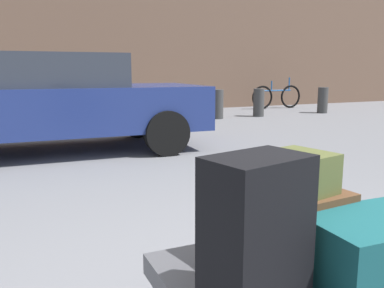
{
  "coord_description": "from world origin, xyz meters",
  "views": [
    {
      "loc": [
        -1.12,
        -1.31,
        1.19
      ],
      "look_at": [
        0.0,
        1.2,
        0.69
      ],
      "focal_mm": 37.87,
      "sensor_mm": 36.0,
      "label": 1
    }
  ],
  "objects_px": {
    "duffel_bag_brown_front_right": "(286,226)",
    "suitcase_teal_rear_right": "(376,248)",
    "suitcase_black_stacked_top": "(256,234)",
    "bollard_kerb_mid": "(218,104)",
    "bollard_kerb_far": "(259,103)",
    "parked_car": "(50,100)",
    "bicycle_leaning": "(277,97)",
    "luggage_cart": "(302,282)",
    "bollard_corner": "(323,100)",
    "bollard_kerb_near": "(166,106)",
    "duffel_bag_olive_topmost_pile": "(289,174)"
  },
  "relations": [
    {
      "from": "luggage_cart",
      "to": "parked_car",
      "type": "height_order",
      "value": "parked_car"
    },
    {
      "from": "luggage_cart",
      "to": "bollard_kerb_near",
      "type": "xyz_separation_m",
      "value": [
        2.16,
        7.59,
        0.09
      ]
    },
    {
      "from": "bollard_corner",
      "to": "luggage_cart",
      "type": "bearing_deg",
      "value": -132.07
    },
    {
      "from": "suitcase_black_stacked_top",
      "to": "bollard_corner",
      "type": "distance_m",
      "value": 10.59
    },
    {
      "from": "duffel_bag_brown_front_right",
      "to": "bollard_kerb_mid",
      "type": "distance_m",
      "value": 8.26
    },
    {
      "from": "bicycle_leaning",
      "to": "bollard_kerb_near",
      "type": "xyz_separation_m",
      "value": [
        -4.32,
        -1.65,
        -0.01
      ]
    },
    {
      "from": "duffel_bag_brown_front_right",
      "to": "suitcase_black_stacked_top",
      "type": "bearing_deg",
      "value": -146.4
    },
    {
      "from": "duffel_bag_olive_topmost_pile",
      "to": "parked_car",
      "type": "distance_m",
      "value": 4.8
    },
    {
      "from": "duffel_bag_brown_front_right",
      "to": "suitcase_black_stacked_top",
      "type": "relative_size",
      "value": 1.0
    },
    {
      "from": "bollard_kerb_near",
      "to": "bollard_corner",
      "type": "distance_m",
      "value": 4.69
    },
    {
      "from": "suitcase_black_stacked_top",
      "to": "bollard_kerb_far",
      "type": "bearing_deg",
      "value": 43.15
    },
    {
      "from": "bollard_kerb_near",
      "to": "bollard_kerb_far",
      "type": "distance_m",
      "value": 2.57
    },
    {
      "from": "luggage_cart",
      "to": "duffel_bag_olive_topmost_pile",
      "type": "height_order",
      "value": "duffel_bag_olive_topmost_pile"
    },
    {
      "from": "bollard_kerb_far",
      "to": "bollard_corner",
      "type": "relative_size",
      "value": 1.0
    },
    {
      "from": "duffel_bag_olive_topmost_pile",
      "to": "suitcase_black_stacked_top",
      "type": "bearing_deg",
      "value": -153.15
    },
    {
      "from": "suitcase_black_stacked_top",
      "to": "bollard_kerb_far",
      "type": "distance_m",
      "value": 9.28
    },
    {
      "from": "luggage_cart",
      "to": "duffel_bag_olive_topmost_pile",
      "type": "bearing_deg",
      "value": 91.94
    },
    {
      "from": "suitcase_black_stacked_top",
      "to": "parked_car",
      "type": "relative_size",
      "value": 0.13
    },
    {
      "from": "suitcase_teal_rear_right",
      "to": "bollard_kerb_near",
      "type": "relative_size",
      "value": 0.8
    },
    {
      "from": "parked_car",
      "to": "bicycle_leaning",
      "type": "relative_size",
      "value": 2.48
    },
    {
      "from": "suitcase_black_stacked_top",
      "to": "bollard_corner",
      "type": "height_order",
      "value": "suitcase_black_stacked_top"
    },
    {
      "from": "bicycle_leaning",
      "to": "bollard_kerb_far",
      "type": "bearing_deg",
      "value": -136.57
    },
    {
      "from": "luggage_cart",
      "to": "bollard_kerb_far",
      "type": "height_order",
      "value": "bollard_kerb_far"
    },
    {
      "from": "suitcase_black_stacked_top",
      "to": "bollard_corner",
      "type": "bearing_deg",
      "value": 33.53
    },
    {
      "from": "bollard_corner",
      "to": "suitcase_teal_rear_right",
      "type": "bearing_deg",
      "value": -130.47
    },
    {
      "from": "suitcase_teal_rear_right",
      "to": "bollard_kerb_near",
      "type": "height_order",
      "value": "bollard_kerb_near"
    },
    {
      "from": "duffel_bag_brown_front_right",
      "to": "suitcase_teal_rear_right",
      "type": "xyz_separation_m",
      "value": [
        0.21,
        -0.32,
        -0.02
      ]
    },
    {
      "from": "duffel_bag_olive_topmost_pile",
      "to": "bollard_kerb_near",
      "type": "height_order",
      "value": "duffel_bag_olive_topmost_pile"
    },
    {
      "from": "duffel_bag_brown_front_right",
      "to": "parked_car",
      "type": "distance_m",
      "value": 4.81
    },
    {
      "from": "duffel_bag_brown_front_right",
      "to": "bollard_kerb_mid",
      "type": "height_order",
      "value": "bollard_kerb_mid"
    },
    {
      "from": "luggage_cart",
      "to": "parked_car",
      "type": "distance_m",
      "value": 4.95
    },
    {
      "from": "luggage_cart",
      "to": "parked_car",
      "type": "relative_size",
      "value": 0.28
    },
    {
      "from": "suitcase_teal_rear_right",
      "to": "bollard_kerb_far",
      "type": "distance_m",
      "value": 9.01
    },
    {
      "from": "duffel_bag_brown_front_right",
      "to": "bollard_kerb_mid",
      "type": "relative_size",
      "value": 0.79
    },
    {
      "from": "suitcase_teal_rear_right",
      "to": "bicycle_leaning",
      "type": "distance_m",
      "value": 11.33
    },
    {
      "from": "duffel_bag_brown_front_right",
      "to": "suitcase_teal_rear_right",
      "type": "bearing_deg",
      "value": -62.1
    },
    {
      "from": "suitcase_black_stacked_top",
      "to": "bollard_kerb_mid",
      "type": "distance_m",
      "value": 8.68
    },
    {
      "from": "luggage_cart",
      "to": "bollard_kerb_far",
      "type": "distance_m",
      "value": 8.94
    },
    {
      "from": "parked_car",
      "to": "bollard_corner",
      "type": "height_order",
      "value": "parked_car"
    },
    {
      "from": "duffel_bag_brown_front_right",
      "to": "suitcase_black_stacked_top",
      "type": "height_order",
      "value": "suitcase_black_stacked_top"
    },
    {
      "from": "bollard_kerb_mid",
      "to": "bollard_kerb_far",
      "type": "xyz_separation_m",
      "value": [
        1.2,
        0.0,
        0.0
      ]
    },
    {
      "from": "bollard_kerb_mid",
      "to": "bollard_kerb_far",
      "type": "distance_m",
      "value": 1.2
    },
    {
      "from": "bollard_kerb_far",
      "to": "duffel_bag_brown_front_right",
      "type": "bearing_deg",
      "value": -122.39
    },
    {
      "from": "bollard_kerb_far",
      "to": "luggage_cart",
      "type": "bearing_deg",
      "value": -121.95
    },
    {
      "from": "parked_car",
      "to": "bollard_kerb_far",
      "type": "distance_m",
      "value": 6.0
    },
    {
      "from": "bollard_corner",
      "to": "bollard_kerb_near",
      "type": "bearing_deg",
      "value": 180.0
    },
    {
      "from": "suitcase_teal_rear_right",
      "to": "parked_car",
      "type": "height_order",
      "value": "parked_car"
    },
    {
      "from": "parked_car",
      "to": "bicycle_leaning",
      "type": "height_order",
      "value": "parked_car"
    },
    {
      "from": "bollard_kerb_mid",
      "to": "bollard_kerb_far",
      "type": "relative_size",
      "value": 1.0
    },
    {
      "from": "duffel_bag_olive_topmost_pile",
      "to": "parked_car",
      "type": "xyz_separation_m",
      "value": [
        -0.6,
        4.76,
        0.03
      ]
    }
  ]
}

